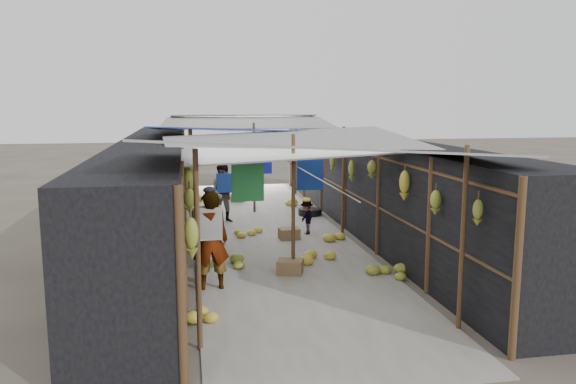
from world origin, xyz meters
TOP-DOWN VIEW (x-y plane):
  - ground at (0.00, 0.00)m, footprint 80.00×80.00m
  - aisle_slab at (0.00, 6.50)m, footprint 3.60×16.00m
  - stall_left at (-2.70, 6.50)m, footprint 1.40×15.00m
  - stall_right at (2.70, 6.50)m, footprint 1.40×15.00m
  - crate_near at (-0.07, 2.93)m, footprint 0.56×0.50m
  - crate_mid at (0.39, 5.57)m, footprint 0.48×0.40m
  - crate_back at (-0.32, 10.84)m, footprint 0.51×0.44m
  - black_basin at (1.49, 8.26)m, footprint 0.67×0.67m
  - vendor_elderly at (-1.55, 2.34)m, footprint 0.65×0.46m
  - shopper_blue at (-0.95, 7.79)m, footprint 0.83×0.68m
  - vendor_seated at (0.90, 6.00)m, footprint 0.37×0.58m
  - market_canopy at (0.03, 6.84)m, footprint 5.62×15.20m
  - hanging_bananas at (-0.24, 6.60)m, footprint 3.96×13.82m
  - floor_bananas at (0.01, 5.96)m, footprint 3.88×10.80m

SIDE VIEW (x-z plane):
  - ground at x=0.00m, z-range 0.00..0.00m
  - aisle_slab at x=0.00m, z-range 0.00..0.02m
  - black_basin at x=1.49m, z-range 0.00..0.20m
  - crate_mid at x=0.39m, z-range 0.00..0.27m
  - crate_near at x=-0.07m, z-range 0.00..0.28m
  - crate_back at x=-0.32m, z-range 0.00..0.29m
  - floor_bananas at x=0.01m, z-range -0.02..0.33m
  - vendor_seated at x=0.90m, z-range 0.00..0.85m
  - shopper_blue at x=-0.95m, z-range 0.00..1.57m
  - vendor_elderly at x=-1.55m, z-range 0.00..1.71m
  - stall_left at x=-2.70m, z-range 0.00..2.30m
  - stall_right at x=2.70m, z-range 0.00..2.30m
  - hanging_bananas at x=-0.24m, z-range 1.26..2.06m
  - market_canopy at x=0.03m, z-range 1.02..3.79m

